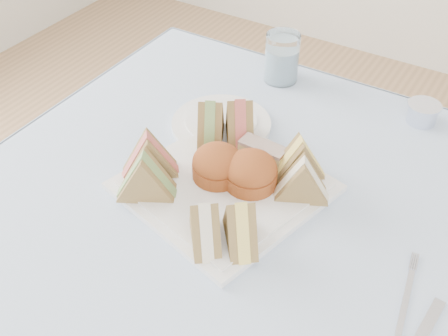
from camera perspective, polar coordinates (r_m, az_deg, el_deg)
The scene contains 17 objects.
tablecloth at distance 0.93m, azimuth 2.01°, elevation -5.77°, with size 1.02×1.02×0.01m, color silver.
serving_plate at distance 0.98m, azimuth 0.00°, elevation -1.94°, with size 0.30×0.30×0.01m, color white.
sandwich_fl_a at distance 0.98m, azimuth -7.62°, elevation 1.40°, with size 0.10×0.05×0.09m, color olive, non-canonical shape.
sandwich_fl_b at distance 0.94m, azimuth -8.01°, elevation -0.68°, with size 0.10×0.05×0.09m, color olive, non-canonical shape.
sandwich_fr_a at distance 0.86m, azimuth 1.68°, elevation -5.54°, with size 0.09×0.04×0.08m, color olive, non-canonical shape.
sandwich_fr_b at distance 0.86m, azimuth -1.97°, elevation -5.55°, with size 0.09×0.04×0.08m, color olive, non-canonical shape.
sandwich_bl_a at distance 1.05m, azimuth -1.36°, elevation 4.86°, with size 0.10×0.05×0.09m, color olive, non-canonical shape.
sandwich_bl_b at distance 1.05m, azimuth 1.60°, elevation 4.92°, with size 0.10×0.05×0.09m, color olive, non-canonical shape.
sandwich_br_a at distance 0.94m, azimuth 7.97°, elevation -1.02°, with size 0.09×0.04×0.08m, color olive, non-canonical shape.
sandwich_br_b at distance 0.98m, azimuth 7.69°, elevation 1.10°, with size 0.09×0.04×0.08m, color olive, non-canonical shape.
scone_left at distance 0.97m, azimuth -0.66°, elevation 0.40°, with size 0.09×0.09×0.06m, color #A14C21.
scone_right at distance 0.96m, azimuth 2.75°, elevation -0.36°, with size 0.09×0.09×0.06m, color #A14C21.
pastry_slice at distance 1.01m, azimuth 3.97°, elevation 1.47°, with size 0.09×0.03×0.04m, color tan.
side_plate at distance 1.13m, azimuth -0.28°, elevation 4.48°, with size 0.20×0.20×0.01m, color white.
water_glass at distance 1.26m, azimuth 5.91°, elevation 11.09°, with size 0.07×0.07×0.11m, color white.
tea_strainer at distance 1.20m, azimuth 19.51°, elevation 5.21°, with size 0.07×0.07×0.04m, color silver.
fork at distance 0.86m, azimuth 17.73°, elevation -13.73°, with size 0.01×0.16×0.00m, color silver.
Camera 1 is at (0.31, -0.56, 1.42)m, focal length 45.00 mm.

